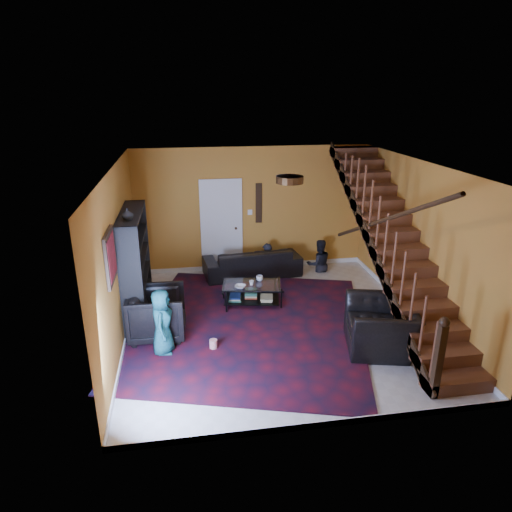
{
  "coord_description": "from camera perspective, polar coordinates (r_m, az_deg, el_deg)",
  "views": [
    {
      "loc": [
        -1.52,
        -7.13,
        3.96
      ],
      "look_at": [
        -0.29,
        0.4,
        1.16
      ],
      "focal_mm": 32.0,
      "sensor_mm": 36.0,
      "label": 1
    }
  ],
  "objects": [
    {
      "name": "person_child",
      "position": [
        7.32,
        -11.66,
        -8.09
      ],
      "size": [
        0.41,
        0.57,
        1.09
      ],
      "primitive_type": "imported",
      "rotation": [
        0.0,
        0.0,
        1.45
      ],
      "color": "#1C6B6A",
      "rests_on": "armchair_left"
    },
    {
      "name": "bowl",
      "position": [
        8.63,
        -1.98,
        -3.85
      ],
      "size": [
        0.26,
        0.26,
        0.05
      ],
      "primitive_type": "imported",
      "rotation": [
        0.0,
        0.0,
        -0.38
      ],
      "color": "#999999",
      "rests_on": "coffee_table"
    },
    {
      "name": "room",
      "position": [
        9.32,
        -7.27,
        -4.8
      ],
      "size": [
        5.5,
        5.5,
        5.5
      ],
      "color": "#BC7329",
      "rests_on": "ground"
    },
    {
      "name": "popcorn_bucket",
      "position": [
        7.52,
        -5.35,
        -10.88
      ],
      "size": [
        0.16,
        0.16,
        0.14
      ],
      "primitive_type": "cylinder",
      "rotation": [
        0.0,
        0.0,
        0.26
      ],
      "color": "red",
      "rests_on": "rug"
    },
    {
      "name": "cup_a",
      "position": [
        8.92,
        0.44,
        -2.8
      ],
      "size": [
        0.15,
        0.15,
        0.11
      ],
      "primitive_type": "imported",
      "rotation": [
        0.0,
        0.0,
        0.12
      ],
      "color": "#999999",
      "rests_on": "coffee_table"
    },
    {
      "name": "armchair_right",
      "position": [
        7.66,
        15.32,
        -8.44
      ],
      "size": [
        1.27,
        1.38,
        0.76
      ],
      "primitive_type": "imported",
      "rotation": [
        0.0,
        0.0,
        -1.8
      ],
      "color": "black",
      "rests_on": "floor"
    },
    {
      "name": "rug",
      "position": [
        8.18,
        -0.74,
        -8.67
      ],
      "size": [
        4.96,
        5.34,
        0.02
      ],
      "primitive_type": "cube",
      "rotation": [
        0.0,
        0.0,
        -0.28
      ],
      "color": "#460C18",
      "rests_on": "floor"
    },
    {
      "name": "person_adult_b",
      "position": [
        10.65,
        7.85,
        -1.02
      ],
      "size": [
        0.6,
        0.48,
        1.19
      ],
      "primitive_type": "imported",
      "rotation": [
        0.0,
        0.0,
        3.19
      ],
      "color": "black",
      "rests_on": "sofa"
    },
    {
      "name": "staircase",
      "position": [
        8.4,
        16.94,
        1.53
      ],
      "size": [
        0.95,
        5.02,
        3.18
      ],
      "color": "brown",
      "rests_on": "floor"
    },
    {
      "name": "vase",
      "position": [
        7.52,
        -15.79,
        5.05
      ],
      "size": [
        0.18,
        0.18,
        0.19
      ],
      "primitive_type": "imported",
      "color": "#999999",
      "rests_on": "bookshelf"
    },
    {
      "name": "sofa",
      "position": [
        10.21,
        -0.48,
        -0.75
      ],
      "size": [
        2.22,
        1.06,
        0.62
      ],
      "primitive_type": "imported",
      "rotation": [
        0.0,
        0.0,
        3.25
      ],
      "color": "black",
      "rests_on": "floor"
    },
    {
      "name": "floor",
      "position": [
        8.29,
        2.46,
        -8.36
      ],
      "size": [
        5.5,
        5.5,
        0.0
      ],
      "primitive_type": "plane",
      "color": "beige",
      "rests_on": "ground"
    },
    {
      "name": "bookshelf",
      "position": [
        8.33,
        -14.73,
        -1.58
      ],
      "size": [
        0.35,
        1.8,
        2.0
      ],
      "color": "black",
      "rests_on": "floor"
    },
    {
      "name": "cup_b",
      "position": [
        8.74,
        -0.56,
        -3.37
      ],
      "size": [
        0.1,
        0.1,
        0.09
      ],
      "primitive_type": "imported",
      "rotation": [
        0.0,
        0.0,
        0.06
      ],
      "color": "#999999",
      "rests_on": "coffee_table"
    },
    {
      "name": "wall_hanging",
      "position": [
        10.28,
        0.34,
        6.62
      ],
      "size": [
        0.14,
        0.03,
        0.9
      ],
      "primitive_type": "cube",
      "color": "black",
      "rests_on": "room"
    },
    {
      "name": "person_adult_a",
      "position": [
        10.38,
        1.35,
        -1.46
      ],
      "size": [
        0.44,
        0.3,
        1.17
      ],
      "primitive_type": "imported",
      "rotation": [
        0.0,
        0.0,
        3.09
      ],
      "color": "black",
      "rests_on": "sofa"
    },
    {
      "name": "framed_picture",
      "position": [
        6.69,
        -17.75,
        -0.1
      ],
      "size": [
        0.04,
        0.74,
        0.74
      ],
      "primitive_type": "cube",
      "color": "maroon",
      "rests_on": "room"
    },
    {
      "name": "door",
      "position": [
        10.31,
        -4.33,
        3.58
      ],
      "size": [
        0.82,
        0.05,
        2.05
      ],
      "primitive_type": "cube",
      "color": "silver",
      "rests_on": "floor"
    },
    {
      "name": "armchair_left",
      "position": [
        7.86,
        -12.21,
        -7.05
      ],
      "size": [
        0.96,
        0.93,
        0.84
      ],
      "primitive_type": "imported",
      "rotation": [
        0.0,
        0.0,
        1.54
      ],
      "color": "black",
      "rests_on": "floor"
    },
    {
      "name": "coffee_table",
      "position": [
        8.87,
        -0.54,
        -4.62
      ],
      "size": [
        1.21,
        0.84,
        0.42
      ],
      "rotation": [
        0.0,
        0.0,
        -0.18
      ],
      "color": "black",
      "rests_on": "floor"
    },
    {
      "name": "ceiling_fixture",
      "position": [
        6.62,
        4.22,
        9.51
      ],
      "size": [
        0.4,
        0.4,
        0.1
      ],
      "primitive_type": "cylinder",
      "color": "#3F2814",
      "rests_on": "room"
    }
  ]
}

